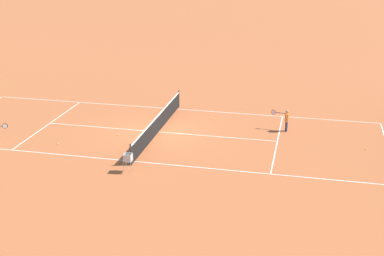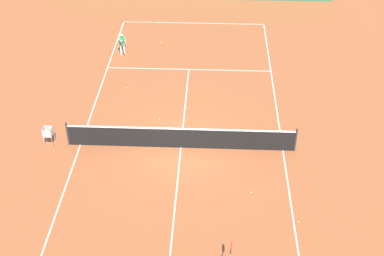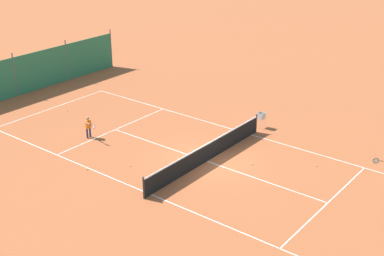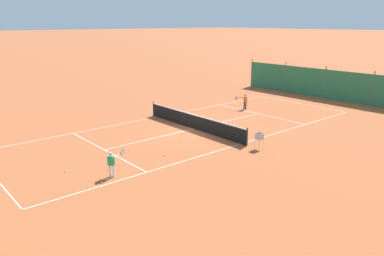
{
  "view_description": "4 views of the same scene",
  "coord_description": "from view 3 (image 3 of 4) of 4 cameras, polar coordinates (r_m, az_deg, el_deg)",
  "views": [
    {
      "loc": [
        -26.06,
        -7.76,
        10.11
      ],
      "look_at": [
        -0.95,
        -2.08,
        0.73
      ],
      "focal_mm": 50.0,
      "sensor_mm": 36.0,
      "label": 1
    },
    {
      "loc": [
        1.21,
        -17.02,
        13.22
      ],
      "look_at": [
        0.46,
        -0.28,
        1.19
      ],
      "focal_mm": 50.0,
      "sensor_mm": 36.0,
      "label": 2
    },
    {
      "loc": [
        19.01,
        13.93,
        11.86
      ],
      "look_at": [
        -1.22,
        -1.88,
        0.88
      ],
      "focal_mm": 50.0,
      "sensor_mm": 36.0,
      "label": 3
    },
    {
      "loc": [
        -17.66,
        15.2,
        6.7
      ],
      "look_at": [
        -1.53,
        1.46,
        0.65
      ],
      "focal_mm": 35.0,
      "sensor_mm": 36.0,
      "label": 4
    }
  ],
  "objects": [
    {
      "name": "ground_plane",
      "position": [
        26.39,
        1.59,
        -3.57
      ],
      "size": [
        600.0,
        600.0,
        0.0
      ],
      "primitive_type": "plane",
      "color": "#A8542D"
    },
    {
      "name": "court_line_markings",
      "position": [
        26.39,
        1.59,
        -3.56
      ],
      "size": [
        8.25,
        23.85,
        0.01
      ],
      "color": "white",
      "rests_on": "ground"
    },
    {
      "name": "tennis_net",
      "position": [
        26.17,
        1.6,
        -2.59
      ],
      "size": [
        9.18,
        0.08,
        1.06
      ],
      "color": "#2D2D2D",
      "rests_on": "ground"
    },
    {
      "name": "windscreen_fence_near",
      "position": [
        36.59,
        -18.36,
        5.19
      ],
      "size": [
        17.28,
        0.08,
        2.9
      ],
      "color": "#2D754C",
      "rests_on": "ground"
    },
    {
      "name": "player_far_service",
      "position": [
        29.18,
        -10.99,
        0.22
      ],
      "size": [
        0.51,
        0.98,
        1.2
      ],
      "color": "#23284C",
      "rests_on": "ground"
    },
    {
      "name": "tennis_ball_near_corner",
      "position": [
        26.05,
        -6.55,
        -4.02
      ],
      "size": [
        0.07,
        0.07,
        0.07
      ],
      "primitive_type": "sphere",
      "color": "#CCE033",
      "rests_on": "ground"
    },
    {
      "name": "tennis_ball_alley_right",
      "position": [
        26.2,
        6.39,
        -3.84
      ],
      "size": [
        0.07,
        0.07,
        0.07
      ],
      "primitive_type": "sphere",
      "color": "#CCE033",
      "rests_on": "ground"
    },
    {
      "name": "tennis_ball_far_corner",
      "position": [
        33.46,
        -13.19,
        1.82
      ],
      "size": [
        0.07,
        0.07,
        0.07
      ],
      "primitive_type": "sphere",
      "color": "#CCE033",
      "rests_on": "ground"
    },
    {
      "name": "tennis_ball_service_box",
      "position": [
        26.62,
        13.14,
        -3.89
      ],
      "size": [
        0.07,
        0.07,
        0.07
      ],
      "primitive_type": "sphere",
      "color": "#CCE033",
      "rests_on": "ground"
    },
    {
      "name": "tennis_ball_mid_court",
      "position": [
        26.05,
        -11.14,
        -4.33
      ],
      "size": [
        0.07,
        0.07,
        0.07
      ],
      "primitive_type": "sphere",
      "color": "#CCE033",
      "rests_on": "ground"
    },
    {
      "name": "ball_hopper",
      "position": [
        30.23,
        7.4,
        1.21
      ],
      "size": [
        0.36,
        0.36,
        0.89
      ],
      "color": "#B7B7BC",
      "rests_on": "ground"
    }
  ]
}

